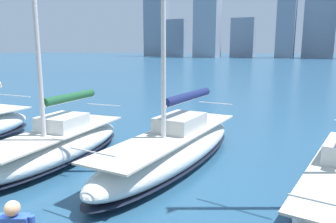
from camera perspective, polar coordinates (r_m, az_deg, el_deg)
The scene contains 2 objects.
sailboat_navy at distance 11.93m, azimuth 0.99°, elevation -5.98°, with size 3.00×9.41×13.14m.
sailboat_forest at distance 13.07m, azimuth -18.89°, elevation -5.20°, with size 2.70×7.63×12.48m.
Camera 1 is at (-4.50, 3.05, 4.18)m, focal length 35.00 mm.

